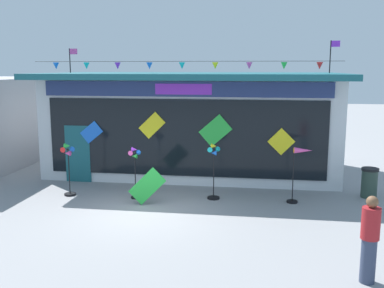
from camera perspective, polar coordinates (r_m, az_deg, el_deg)
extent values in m
plane|color=gray|center=(12.56, -6.24, -8.77)|extent=(80.00, 80.00, 0.00)
cube|color=silver|center=(17.26, 0.29, 2.50)|extent=(10.47, 4.81, 3.59)
cube|color=#195660|center=(16.64, 0.05, 8.76)|extent=(10.87, 5.80, 0.20)
cube|color=navy|center=(14.72, -1.10, 7.06)|extent=(9.64, 0.08, 0.50)
cube|color=purple|center=(14.69, -1.12, 7.06)|extent=(1.89, 0.04, 0.35)
cube|color=black|center=(14.90, -1.07, 0.78)|extent=(9.43, 0.06, 2.60)
cube|color=#195660|center=(16.07, -14.45, -1.23)|extent=(0.90, 0.07, 2.00)
cube|color=blue|center=(15.68, -12.79, 1.48)|extent=(0.84, 0.03, 0.80)
cube|color=yellow|center=(15.00, -5.17, 2.40)|extent=(0.93, 0.03, 0.92)
cube|color=green|center=(14.66, 3.03, 1.72)|extent=(1.12, 0.03, 1.10)
cube|color=yellow|center=(14.65, 11.40, 0.30)|extent=(0.89, 0.03, 0.89)
cylinder|color=black|center=(14.43, -1.30, 10.58)|extent=(10.05, 0.01, 0.01)
cone|color=blue|center=(15.74, -17.07, 9.58)|extent=(0.20, 0.20, 0.22)
cone|color=#19B7BC|center=(15.31, -13.40, 9.75)|extent=(0.20, 0.20, 0.22)
cone|color=purple|center=(14.95, -9.53, 9.88)|extent=(0.20, 0.20, 0.22)
cone|color=blue|center=(14.65, -5.49, 9.98)|extent=(0.20, 0.20, 0.22)
cone|color=#19B7BC|center=(14.43, -1.30, 10.02)|extent=(0.20, 0.20, 0.22)
cone|color=yellow|center=(14.29, 3.00, 10.01)|extent=(0.20, 0.20, 0.22)
cone|color=#EA4CA3|center=(14.22, 7.37, 9.95)|extent=(0.20, 0.20, 0.22)
cone|color=green|center=(14.23, 11.74, 9.83)|extent=(0.20, 0.20, 0.22)
cone|color=red|center=(14.33, 16.08, 9.65)|extent=(0.20, 0.20, 0.22)
cylinder|color=black|center=(18.52, -15.42, 10.30)|extent=(0.04, 0.04, 0.95)
cube|color=#EA4CA3|center=(18.46, -15.01, 11.42)|extent=(0.32, 0.02, 0.22)
cylinder|color=black|center=(17.13, 17.34, 10.65)|extent=(0.04, 0.04, 1.17)
cube|color=purple|center=(17.17, 17.96, 12.16)|extent=(0.32, 0.02, 0.22)
cylinder|color=black|center=(14.64, -15.39, -6.24)|extent=(0.36, 0.36, 0.06)
cylinder|color=black|center=(14.47, -15.51, -3.54)|extent=(0.03, 0.03, 1.48)
cylinder|color=black|center=(14.29, -15.71, -0.69)|extent=(0.06, 0.04, 0.06)
cone|color=blue|center=(14.24, -15.29, -0.70)|extent=(0.17, 0.18, 0.17)
cone|color=green|center=(14.27, -15.73, -0.23)|extent=(0.18, 0.17, 0.17)
cone|color=red|center=(14.33, -16.13, -0.68)|extent=(0.17, 0.18, 0.17)
cone|color=#EA4CA3|center=(14.31, -15.69, -1.15)|extent=(0.18, 0.17, 0.17)
cylinder|color=black|center=(13.92, -7.24, -6.80)|extent=(0.29, 0.29, 0.06)
cylinder|color=black|center=(13.74, -7.30, -4.04)|extent=(0.03, 0.03, 1.44)
cylinder|color=black|center=(13.54, -7.41, -1.13)|extent=(0.06, 0.04, 0.06)
cone|color=blue|center=(13.52, -6.99, -1.14)|extent=(0.15, 0.16, 0.15)
cone|color=purple|center=(13.53, -7.42, -0.70)|extent=(0.16, 0.15, 0.15)
cone|color=#EA4CA3|center=(13.57, -7.83, -1.12)|extent=(0.15, 0.16, 0.15)
cone|color=green|center=(13.56, -7.40, -1.56)|extent=(0.16, 0.15, 0.15)
cylinder|color=black|center=(13.76, 2.78, -6.93)|extent=(0.37, 0.37, 0.06)
cylinder|color=black|center=(13.56, 2.80, -3.90)|extent=(0.03, 0.03, 1.55)
cylinder|color=black|center=(13.36, 2.81, -0.71)|extent=(0.06, 0.04, 0.06)
cone|color=#19B7BC|center=(13.35, 3.27, -0.72)|extent=(0.15, 0.16, 0.15)
cone|color=yellow|center=(13.34, 2.82, -0.26)|extent=(0.16, 0.15, 0.15)
cone|color=#19B7BC|center=(13.37, 2.36, -0.70)|extent=(0.15, 0.16, 0.15)
cone|color=blue|center=(13.38, 2.81, -1.16)|extent=(0.16, 0.15, 0.15)
cylinder|color=black|center=(13.70, 12.73, -7.23)|extent=(0.32, 0.32, 0.06)
cylinder|color=black|center=(13.50, 12.86, -4.11)|extent=(0.03, 0.03, 1.60)
cone|color=#EA4CA3|center=(13.35, 14.10, -0.80)|extent=(0.53, 0.21, 0.18)
cylinder|color=orange|center=(13.33, 12.99, -0.78)|extent=(0.03, 0.16, 0.16)
cylinder|color=#333D56|center=(9.16, 21.69, -13.76)|extent=(0.28, 0.28, 0.86)
cylinder|color=maroon|center=(8.91, 21.99, -9.43)|extent=(0.34, 0.34, 0.60)
sphere|color=brown|center=(8.78, 22.16, -6.90)|extent=(0.22, 0.22, 0.22)
cylinder|color=#2D4238|center=(14.84, 21.82, -4.80)|extent=(0.48, 0.48, 0.85)
cylinder|color=black|center=(14.74, 21.93, -3.04)|extent=(0.52, 0.52, 0.08)
cube|color=green|center=(13.13, -5.78, -5.40)|extent=(1.11, 0.22, 1.11)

